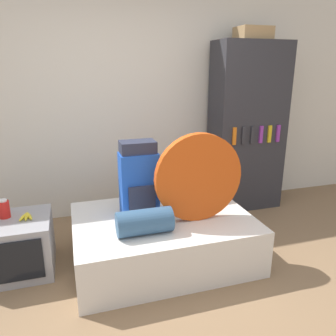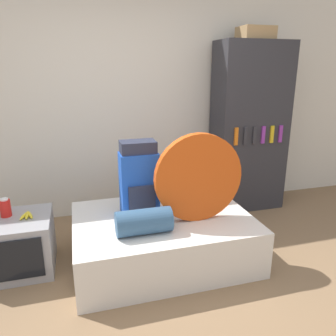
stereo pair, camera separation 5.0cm
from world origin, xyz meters
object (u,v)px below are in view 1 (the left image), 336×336
at_px(bookshelf, 247,128).
at_px(cardboard_box, 253,33).
at_px(television, 16,246).
at_px(backpack, 139,179).
at_px(canister, 4,209).
at_px(sleeping_roll, 145,222).
at_px(tent_bag, 199,178).

distance_m(bookshelf, cardboard_box, 1.07).
xyz_separation_m(television, cardboard_box, (2.58, 0.73, 1.83)).
height_order(backpack, canister, backpack).
bearing_deg(television, sleeping_roll, -23.05).
relative_size(bookshelf, cardboard_box, 5.36).
relative_size(backpack, sleeping_roll, 1.51).
bearing_deg(canister, sleeping_roll, -25.46).
bearing_deg(tent_bag, bookshelf, 44.79).
bearing_deg(canister, tent_bag, -13.95).
relative_size(television, bookshelf, 0.30).
bearing_deg(bookshelf, sleeping_roll, -143.12).
relative_size(backpack, tent_bag, 0.87).
relative_size(tent_bag, canister, 4.72).
height_order(sleeping_roll, bookshelf, bookshelf).
height_order(sleeping_roll, cardboard_box, cardboard_box).
height_order(television, bookshelf, bookshelf).
height_order(canister, bookshelf, bookshelf).
height_order(tent_bag, cardboard_box, cardboard_box).
distance_m(tent_bag, bookshelf, 1.49).
bearing_deg(bookshelf, television, -164.29).
relative_size(sleeping_roll, cardboard_box, 1.19).
bearing_deg(tent_bag, television, 168.41).
xyz_separation_m(television, canister, (-0.06, 0.08, 0.31)).
height_order(television, canister, canister).
height_order(tent_bag, sleeping_roll, tent_bag).
xyz_separation_m(sleeping_roll, canister, (-1.09, 0.52, 0.03)).
bearing_deg(bookshelf, backpack, -152.93).
distance_m(backpack, cardboard_box, 2.15).
bearing_deg(television, cardboard_box, 15.87).
height_order(backpack, bookshelf, bookshelf).
xyz_separation_m(tent_bag, sleeping_roll, (-0.50, -0.12, -0.28)).
height_order(bookshelf, cardboard_box, cardboard_box).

